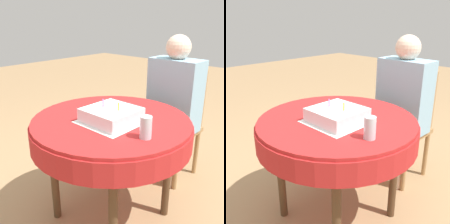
% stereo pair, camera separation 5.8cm
% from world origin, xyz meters
% --- Properties ---
extents(ground_plane, '(12.00, 12.00, 0.00)m').
position_xyz_m(ground_plane, '(0.00, 0.00, 0.00)').
color(ground_plane, '#A37F56').
extents(dining_table, '(0.96, 0.96, 0.71)m').
position_xyz_m(dining_table, '(0.00, 0.00, 0.63)').
color(dining_table, '#B22323').
rests_on(dining_table, ground_plane).
extents(chair, '(0.38, 0.38, 0.90)m').
position_xyz_m(chair, '(0.01, 0.79, 0.48)').
color(chair, '#A37A4C').
rests_on(chair, ground_plane).
extents(person, '(0.40, 0.31, 1.17)m').
position_xyz_m(person, '(0.01, 0.70, 0.69)').
color(person, beige).
rests_on(person, ground_plane).
extents(napkin, '(0.33, 0.33, 0.00)m').
position_xyz_m(napkin, '(0.04, -0.04, 0.72)').
color(napkin, white).
rests_on(napkin, dining_table).
extents(birthday_cake, '(0.28, 0.28, 0.12)m').
position_xyz_m(birthday_cake, '(0.04, -0.04, 0.76)').
color(birthday_cake, white).
rests_on(birthday_cake, dining_table).
extents(drinking_glass, '(0.06, 0.06, 0.12)m').
position_xyz_m(drinking_glass, '(0.31, -0.08, 0.77)').
color(drinking_glass, silver).
rests_on(drinking_glass, dining_table).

